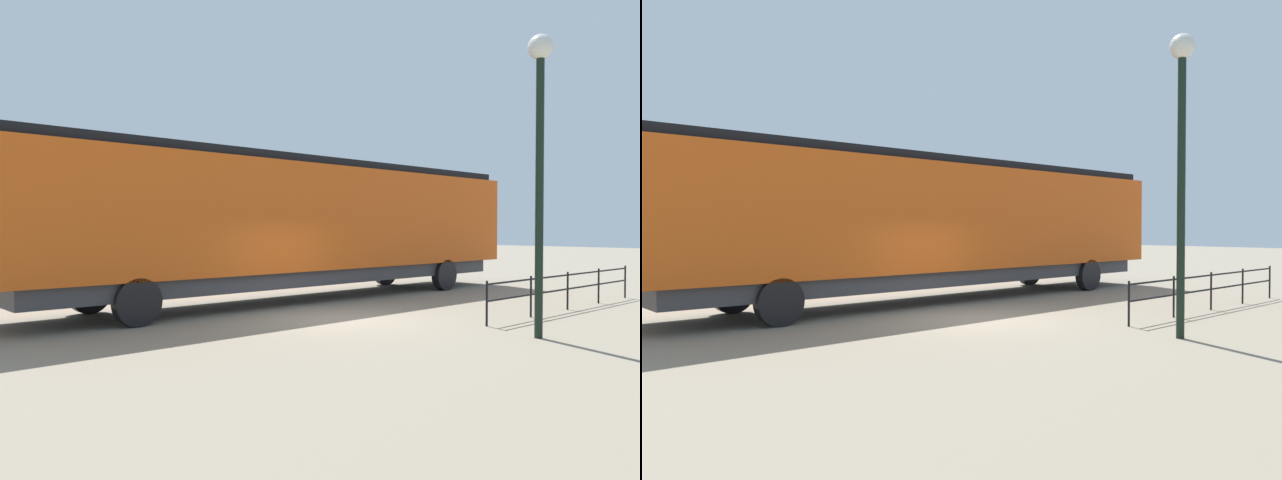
# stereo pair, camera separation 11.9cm
# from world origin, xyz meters

# --- Properties ---
(ground_plane) EXTENTS (120.00, 120.00, 0.00)m
(ground_plane) POSITION_xyz_m (0.00, 0.00, 0.00)
(ground_plane) COLOR gray
(locomotive) EXTENTS (3.09, 18.14, 4.30)m
(locomotive) POSITION_xyz_m (-3.75, 2.35, 2.40)
(locomotive) COLOR #D15114
(locomotive) RESTS_ON ground_plane
(lamp_post) EXTENTS (0.50, 0.50, 6.09)m
(lamp_post) POSITION_xyz_m (4.42, 1.28, 4.21)
(lamp_post) COLOR black
(lamp_post) RESTS_ON ground_plane
(platform_fence) EXTENTS (0.05, 8.09, 1.03)m
(platform_fence) POSITION_xyz_m (2.93, 5.80, 0.68)
(platform_fence) COLOR black
(platform_fence) RESTS_ON ground_plane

